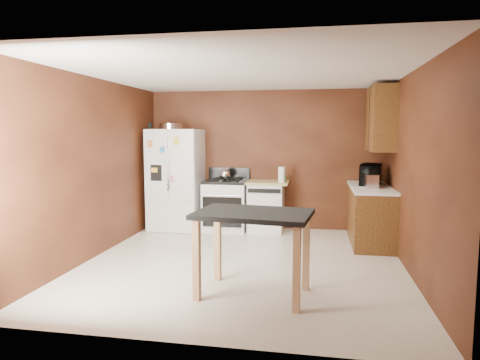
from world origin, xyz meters
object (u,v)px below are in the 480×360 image
(paper_towel, at_px, (282,175))
(gas_range, at_px, (226,204))
(roasting_pan, at_px, (171,126))
(toaster, at_px, (371,181))
(kettle, at_px, (225,175))
(pen_cup, at_px, (150,126))
(microwave, at_px, (371,175))
(refrigerator, at_px, (176,179))
(green_canister, at_px, (283,178))
(island, at_px, (253,225))
(dishwasher, at_px, (266,206))

(paper_towel, relative_size, gas_range, 0.24)
(roasting_pan, distance_m, toaster, 3.53)
(kettle, bearing_deg, gas_range, 85.45)
(kettle, xyz_separation_m, gas_range, (0.00, 0.06, -0.54))
(roasting_pan, distance_m, paper_towel, 2.13)
(pen_cup, xyz_separation_m, microwave, (3.79, -0.09, -0.80))
(pen_cup, bearing_deg, refrigerator, 15.36)
(roasting_pan, xyz_separation_m, pen_cup, (-0.37, -0.08, 0.00))
(paper_towel, xyz_separation_m, green_canister, (0.02, 0.18, -0.08))
(roasting_pan, relative_size, toaster, 1.45)
(island, bearing_deg, kettle, 107.81)
(green_canister, xyz_separation_m, island, (-0.08, -3.08, -0.18))
(roasting_pan, height_order, pen_cup, pen_cup)
(gas_range, bearing_deg, dishwasher, 1.94)
(green_canister, relative_size, refrigerator, 0.06)
(island, bearing_deg, roasting_pan, 123.28)
(roasting_pan, xyz_separation_m, island, (1.91, -2.90, -1.09))
(paper_towel, distance_m, toaster, 1.52)
(refrigerator, distance_m, island, 3.47)
(microwave, bearing_deg, pen_cup, 101.26)
(dishwasher, relative_size, island, 0.69)
(refrigerator, bearing_deg, roasting_pan, -149.12)
(microwave, bearing_deg, toaster, -173.03)
(paper_towel, distance_m, gas_range, 1.15)
(roasting_pan, relative_size, pen_cup, 3.78)
(gas_range, bearing_deg, toaster, -15.42)
(pen_cup, distance_m, refrigerator, 1.05)
(gas_range, bearing_deg, microwave, -6.25)
(toaster, xyz_separation_m, refrigerator, (-3.32, 0.60, -0.10))
(kettle, distance_m, refrigerator, 0.91)
(green_canister, xyz_separation_m, toaster, (1.40, -0.75, 0.06))
(dishwasher, height_order, island, island)
(roasting_pan, bearing_deg, toaster, -9.58)
(dishwasher, bearing_deg, refrigerator, -177.01)
(roasting_pan, distance_m, microwave, 3.51)
(microwave, height_order, gas_range, microwave)
(pen_cup, relative_size, kettle, 0.56)
(kettle, bearing_deg, green_canister, 8.17)
(gas_range, bearing_deg, island, -72.62)
(island, bearing_deg, pen_cup, 128.90)
(roasting_pan, distance_m, refrigerator, 0.95)
(dishwasher, distance_m, island, 3.05)
(dishwasher, bearing_deg, roasting_pan, -175.95)
(microwave, relative_size, island, 0.43)
(green_canister, height_order, microwave, microwave)
(green_canister, relative_size, dishwasher, 0.13)
(toaster, relative_size, dishwasher, 0.32)
(toaster, height_order, dishwasher, toaster)
(refrigerator, bearing_deg, pen_cup, -164.64)
(green_canister, bearing_deg, gas_range, -175.27)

